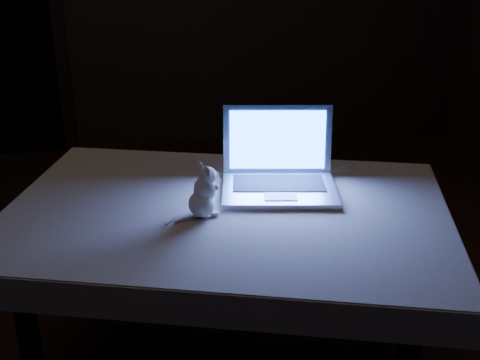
{
  "coord_description": "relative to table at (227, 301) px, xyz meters",
  "views": [
    {
      "loc": [
        -0.19,
        -1.79,
        1.55
      ],
      "look_at": [
        0.15,
        -0.04,
        0.77
      ],
      "focal_mm": 45.0,
      "sensor_mm": 36.0,
      "label": 1
    }
  ],
  "objects": [
    {
      "name": "laptop",
      "position": [
        0.19,
        0.08,
        0.49
      ],
      "size": [
        0.44,
        0.4,
        0.26
      ],
      "primitive_type": null,
      "rotation": [
        0.0,
        0.0,
        -0.19
      ],
      "color": "#ACACB0",
      "rests_on": "tablecloth"
    },
    {
      "name": "plush_mouse",
      "position": [
        -0.08,
        -0.04,
        0.44
      ],
      "size": [
        0.17,
        0.17,
        0.17
      ],
      "primitive_type": null,
      "rotation": [
        0.0,
        0.0,
        -0.6
      ],
      "color": "white",
      "rests_on": "tablecloth"
    },
    {
      "name": "tablecloth",
      "position": [
        -0.04,
        0.03,
        0.3
      ],
      "size": [
        1.64,
        1.37,
        0.1
      ],
      "primitive_type": null,
      "rotation": [
        0.0,
        0.0,
        -0.36
      ],
      "color": "beige",
      "rests_on": "table"
    },
    {
      "name": "table",
      "position": [
        0.0,
        0.0,
        0.0
      ],
      "size": [
        1.5,
        1.2,
        0.7
      ],
      "primitive_type": null,
      "rotation": [
        0.0,
        0.0,
        -0.32
      ],
      "color": "black",
      "rests_on": "floor"
    }
  ]
}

